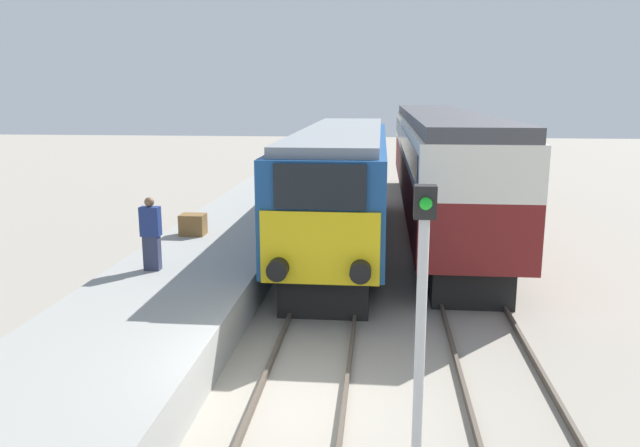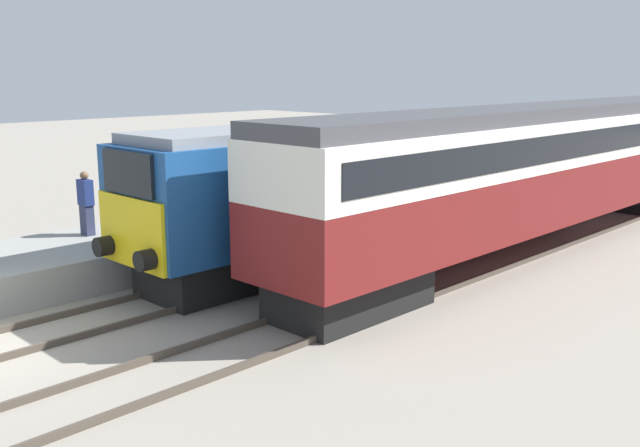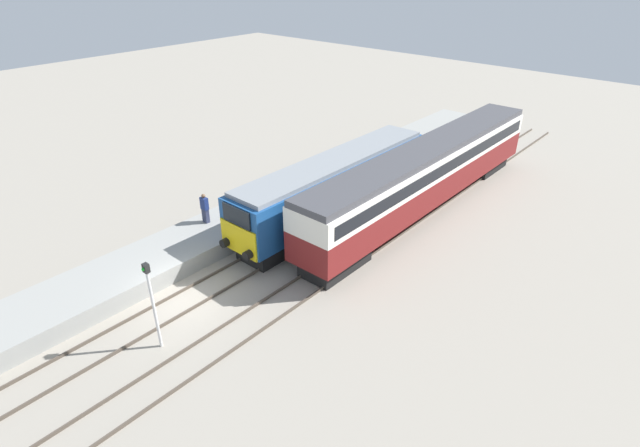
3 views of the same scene
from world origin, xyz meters
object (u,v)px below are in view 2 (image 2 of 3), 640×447
object	(u,v)px
locomotive	(358,179)
luggage_crate	(196,205)
person_on_platform	(86,204)
passenger_carriage	(545,161)

from	to	relation	value
locomotive	luggage_crate	distance (m)	5.01
luggage_crate	person_on_platform	bearing A→B (deg)	-87.92
passenger_carriage	luggage_crate	world-z (taller)	passenger_carriage
locomotive	person_on_platform	distance (m)	7.46
passenger_carriage	luggage_crate	xyz separation A→B (m)	(-7.51, -7.13, -1.36)
locomotive	luggage_crate	bearing A→B (deg)	-146.73
passenger_carriage	person_on_platform	distance (m)	13.05
passenger_carriage	luggage_crate	bearing A→B (deg)	-136.50
person_on_platform	passenger_carriage	bearing A→B (deg)	55.45
passenger_carriage	person_on_platform	world-z (taller)	passenger_carriage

